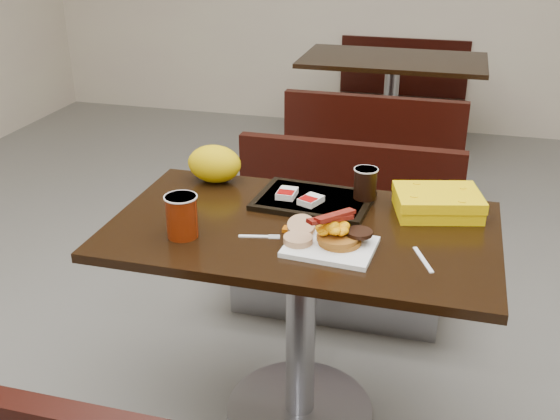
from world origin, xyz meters
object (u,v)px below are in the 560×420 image
(platter, at_px, (330,247))
(pancake_stack, at_px, (340,239))
(bench_near_n, at_px, (339,238))
(hashbrown_sleeve_left, at_px, (287,193))
(clamshell, at_px, (437,203))
(tray, at_px, (314,200))
(coffee_cup_near, at_px, (182,216))
(table_far, at_px, (390,113))
(coffee_cup_far, at_px, (365,184))
(bench_far_n, at_px, (400,90))
(table_near, at_px, (301,326))
(paper_bag, at_px, (214,164))
(hashbrown_sleeve_right, at_px, (311,200))
(knife, at_px, (423,260))
(bench_far_s, at_px, (376,148))
(fork, at_px, (253,236))

(platter, relative_size, pancake_stack, 2.01)
(bench_near_n, relative_size, hashbrown_sleeve_left, 12.26)
(pancake_stack, height_order, clamshell, clamshell)
(pancake_stack, distance_m, tray, 0.33)
(pancake_stack, bearing_deg, tray, 115.94)
(platter, bearing_deg, clamshell, 54.05)
(coffee_cup_near, xyz_separation_m, hashbrown_sleeve_left, (0.24, 0.33, -0.04))
(pancake_stack, bearing_deg, table_far, 92.90)
(tray, xyz_separation_m, coffee_cup_far, (0.16, 0.04, 0.06))
(bench_far_n, relative_size, pancake_stack, 7.91)
(clamshell, bearing_deg, platter, -144.62)
(table_near, distance_m, hashbrown_sleeve_left, 0.45)
(platter, bearing_deg, bench_near_n, 102.17)
(bench_near_n, distance_m, platter, 0.92)
(coffee_cup_near, distance_m, hashbrown_sleeve_left, 0.41)
(paper_bag, bearing_deg, hashbrown_sleeve_right, -19.62)
(platter, xyz_separation_m, knife, (0.27, 0.00, -0.01))
(tray, bearing_deg, bench_near_n, 93.77)
(bench_far_n, height_order, coffee_cup_near, coffee_cup_near)
(knife, xyz_separation_m, coffee_cup_far, (-0.22, 0.35, 0.07))
(bench_far_s, height_order, knife, knife)
(bench_near_n, xyz_separation_m, paper_bag, (-0.39, -0.42, 0.46))
(pancake_stack, height_order, coffee_cup_near, coffee_cup_near)
(bench_far_s, distance_m, paper_bag, 1.73)
(pancake_stack, distance_m, hashbrown_sleeve_left, 0.36)
(bench_far_n, bearing_deg, tray, -90.09)
(hashbrown_sleeve_right, bearing_deg, tray, 112.86)
(hashbrown_sleeve_left, distance_m, paper_bag, 0.32)
(paper_bag, bearing_deg, bench_far_n, 82.64)
(hashbrown_sleeve_left, bearing_deg, bench_far_n, 89.13)
(tray, xyz_separation_m, hashbrown_sleeve_left, (-0.09, -0.01, 0.02))
(hashbrown_sleeve_right, bearing_deg, knife, -11.84)
(tray, bearing_deg, clamshell, 8.09)
(platter, xyz_separation_m, coffee_cup_near, (-0.45, -0.03, 0.06))
(bench_near_n, relative_size, paper_bag, 5.13)
(bench_far_n, bearing_deg, hashbrown_sleeve_left, -91.73)
(coffee_cup_far, relative_size, paper_bag, 0.54)
(paper_bag, bearing_deg, platter, -38.63)
(platter, xyz_separation_m, clamshell, (0.29, 0.34, 0.03))
(bench_far_n, xyz_separation_m, platter, (0.11, -3.43, 0.40))
(bench_near_n, height_order, table_far, table_far)
(bench_near_n, bearing_deg, table_far, 90.00)
(knife, bearing_deg, pancake_stack, -116.07)
(fork, relative_size, clamshell, 0.46)
(table_far, relative_size, tray, 3.18)
(coffee_cup_near, relative_size, fork, 1.05)
(bench_far_s, relative_size, knife, 6.78)
(table_far, xyz_separation_m, coffee_cup_near, (-0.33, -2.76, 0.44))
(clamshell, bearing_deg, hashbrown_sleeve_left, 170.06)
(hashbrown_sleeve_right, bearing_deg, bench_far_s, 112.27)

